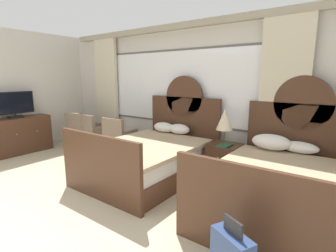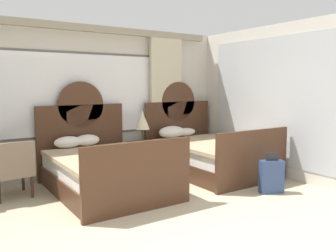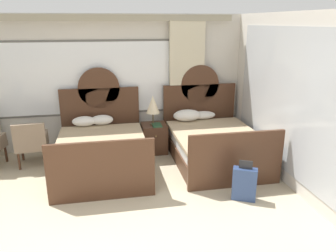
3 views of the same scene
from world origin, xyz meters
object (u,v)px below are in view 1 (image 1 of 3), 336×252
(dresser_minibar, at_px, (12,136))
(nightstand_between_beds, at_px, (224,161))
(book_on_nightstand, at_px, (225,145))
(armchair_by_window_left, at_px, (118,135))
(table_lamp_on_nightstand, at_px, (225,120))
(armchair_by_window_centre, at_px, (94,131))
(bed_near_window, at_px, (151,156))
(bed_near_mirror, at_px, (281,186))
(armchair_by_window_right, at_px, (80,128))
(tv_flatscreen, at_px, (14,105))

(dresser_minibar, bearing_deg, nightstand_between_beds, 19.41)
(book_on_nightstand, bearing_deg, armchair_by_window_left, -176.73)
(table_lamp_on_nightstand, xyz_separation_m, armchair_by_window_centre, (-3.08, -0.22, -0.53))
(bed_near_window, xyz_separation_m, bed_near_mirror, (2.08, 0.01, 0.00))
(table_lamp_on_nightstand, bearing_deg, bed_near_window, -148.38)
(armchair_by_window_right, bearing_deg, armchair_by_window_centre, 0.02)
(tv_flatscreen, distance_m, armchair_by_window_centre, 1.75)
(bed_near_window, height_order, armchair_by_window_centre, bed_near_window)
(bed_near_mirror, distance_m, table_lamp_on_nightstand, 1.38)
(book_on_nightstand, bearing_deg, bed_near_mirror, -28.62)
(table_lamp_on_nightstand, height_order, tv_flatscreen, tv_flatscreen)
(armchair_by_window_centre, distance_m, armchair_by_window_right, 0.55)
(nightstand_between_beds, distance_m, armchair_by_window_left, 2.32)
(bed_near_window, height_order, armchair_by_window_left, bed_near_window)
(dresser_minibar, distance_m, armchair_by_window_left, 2.35)
(armchair_by_window_centre, bearing_deg, armchair_by_window_right, -179.98)
(bed_near_window, xyz_separation_m, dresser_minibar, (-3.23, -0.86, 0.05))
(armchair_by_window_left, height_order, armchair_by_window_right, same)
(book_on_nightstand, height_order, armchair_by_window_left, armchair_by_window_left)
(armchair_by_window_centre, bearing_deg, table_lamp_on_nightstand, 4.07)
(nightstand_between_beds, relative_size, armchair_by_window_left, 0.69)
(bed_near_window, relative_size, tv_flatscreen, 2.70)
(tv_flatscreen, bearing_deg, armchair_by_window_left, 30.95)
(table_lamp_on_nightstand, bearing_deg, bed_near_mirror, -30.80)
(nightstand_between_beds, bearing_deg, tv_flatscreen, -161.76)
(bed_near_window, relative_size, dresser_minibar, 1.39)
(dresser_minibar, bearing_deg, armchair_by_window_centre, 47.42)
(nightstand_between_beds, height_order, table_lamp_on_nightstand, table_lamp_on_nightstand)
(bed_near_window, height_order, book_on_nightstand, bed_near_window)
(bed_near_mirror, distance_m, tv_flatscreen, 5.38)
(armchair_by_window_left, bearing_deg, bed_near_window, -18.20)
(bed_near_mirror, xyz_separation_m, table_lamp_on_nightstand, (-1.05, 0.63, 0.64))
(nightstand_between_beds, distance_m, table_lamp_on_nightstand, 0.70)
(nightstand_between_beds, relative_size, tv_flatscreen, 0.72)
(book_on_nightstand, distance_m, armchair_by_window_right, 3.70)
(table_lamp_on_nightstand, bearing_deg, nightstand_between_beds, 36.82)
(tv_flatscreen, xyz_separation_m, armchair_by_window_right, (0.59, 1.17, -0.62))
(bed_near_window, distance_m, armchair_by_window_centre, 2.10)
(bed_near_window, relative_size, armchair_by_window_right, 2.57)
(bed_near_mirror, relative_size, table_lamp_on_nightstand, 3.66)
(dresser_minibar, height_order, armchair_by_window_left, armchair_by_window_left)
(bed_near_window, distance_m, armchair_by_window_left, 1.33)
(tv_flatscreen, bearing_deg, bed_near_mirror, 8.20)
(bed_near_window, height_order, tv_flatscreen, bed_near_window)
(dresser_minibar, distance_m, armchair_by_window_right, 1.42)
(dresser_minibar, xyz_separation_m, armchair_by_window_left, (1.97, 1.27, 0.06))
(dresser_minibar, xyz_separation_m, armchair_by_window_right, (0.62, 1.27, 0.06))
(nightstand_between_beds, height_order, book_on_nightstand, book_on_nightstand)
(book_on_nightstand, distance_m, tv_flatscreen, 4.51)
(book_on_nightstand, bearing_deg, tv_flatscreen, -163.13)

